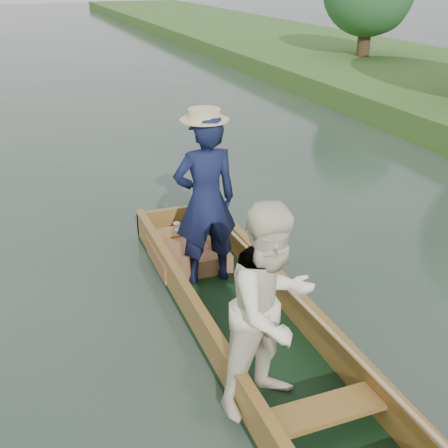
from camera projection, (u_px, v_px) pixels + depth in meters
name	position (u px, v px, depth m)	size (l,w,h in m)	color
ground	(245.00, 329.00, 5.85)	(120.00, 120.00, 0.00)	#283D30
trees_far	(160.00, 0.00, 14.19)	(23.01, 13.41, 4.70)	#47331E
punt	(237.00, 275.00, 5.43)	(1.34, 5.06, 2.08)	black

